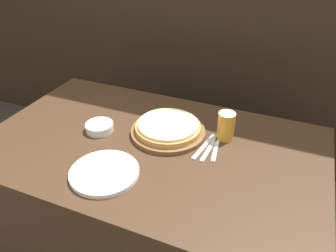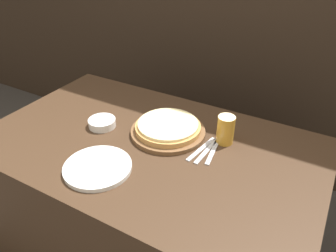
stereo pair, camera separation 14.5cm
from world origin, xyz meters
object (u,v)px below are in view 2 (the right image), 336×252
at_px(side_bowl, 102,123).
at_px(spoon, 212,153).
at_px(dinner_plate, 98,167).
at_px(dinner_knife, 207,151).
at_px(pizza_on_board, 168,129).
at_px(beer_glass, 226,129).
at_px(fork, 201,149).

xyz_separation_m(side_bowl, spoon, (0.53, 0.06, -0.02)).
height_order(side_bowl, spoon, side_bowl).
distance_m(dinner_plate, dinner_knife, 0.45).
relative_size(pizza_on_board, beer_glass, 2.66).
bearing_deg(beer_glass, dinner_plate, -130.83).
bearing_deg(dinner_knife, side_bowl, -173.04).
distance_m(beer_glass, dinner_knife, 0.13).
xyz_separation_m(pizza_on_board, side_bowl, (-0.30, -0.10, -0.01)).
bearing_deg(pizza_on_board, side_bowl, -161.93).
bearing_deg(beer_glass, side_bowl, -163.42).
distance_m(dinner_plate, spoon, 0.47).
bearing_deg(side_bowl, dinner_plate, -54.02).
relative_size(beer_glass, spoon, 0.74).
height_order(pizza_on_board, fork, pizza_on_board).
bearing_deg(dinner_knife, spoon, 0.00).
relative_size(beer_glass, dinner_plate, 0.48).
xyz_separation_m(beer_glass, dinner_plate, (-0.36, -0.41, -0.06)).
height_order(side_bowl, fork, side_bowl).
bearing_deg(spoon, dinner_knife, 180.00).
height_order(pizza_on_board, spoon, pizza_on_board).
relative_size(pizza_on_board, side_bowl, 2.65).
bearing_deg(side_bowl, fork, 7.32).
relative_size(side_bowl, spoon, 0.74).
bearing_deg(side_bowl, beer_glass, 16.58).
xyz_separation_m(dinner_knife, spoon, (0.03, 0.00, 0.00)).
distance_m(pizza_on_board, spoon, 0.23).
bearing_deg(spoon, pizza_on_board, 171.25).
distance_m(pizza_on_board, dinner_knife, 0.21).
distance_m(fork, dinner_knife, 0.02).
bearing_deg(spoon, fork, 180.00).
relative_size(dinner_plate, side_bowl, 2.09).
relative_size(dinner_plate, dinner_knife, 1.31).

